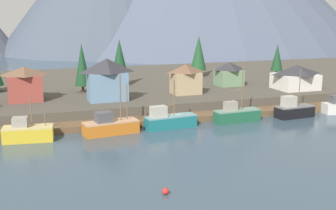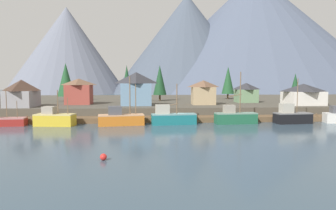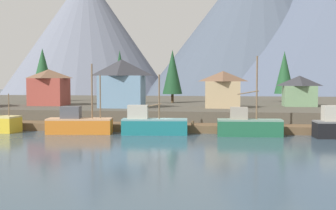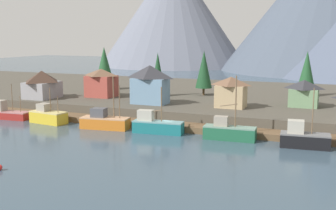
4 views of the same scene
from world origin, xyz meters
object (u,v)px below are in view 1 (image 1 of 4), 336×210
(house_blue, at_px, (107,79))
(conifer_near_left, at_px, (277,57))
(house_white, at_px, (295,77))
(fishing_boat_teal, at_px, (169,120))
(house_red, at_px, (25,83))
(house_green, at_px, (229,73))
(conifer_mid_right, at_px, (82,65))
(fishing_boat_black, at_px, (294,110))
(fishing_boat_green, at_px, (237,115))
(conifer_back_left, at_px, (199,53))
(fishing_boat_orange, at_px, (110,126))
(channel_buoy, at_px, (165,191))
(fishing_boat_yellow, at_px, (27,132))
(house_tan, at_px, (186,79))
(conifer_mid_left, at_px, (119,59))

(house_blue, relative_size, conifer_near_left, 0.97)
(house_white, bearing_deg, fishing_boat_teal, -158.74)
(house_red, xyz_separation_m, house_white, (52.36, -5.10, -0.60))
(house_green, xyz_separation_m, conifer_mid_right, (-30.72, 1.93, 2.85))
(house_green, bearing_deg, fishing_boat_black, -84.47)
(fishing_boat_green, bearing_deg, conifer_back_left, 73.58)
(fishing_boat_orange, height_order, conifer_mid_right, conifer_mid_right)
(channel_buoy, bearing_deg, fishing_boat_yellow, 116.73)
(house_white, bearing_deg, fishing_boat_green, -148.34)
(fishing_boat_teal, distance_m, house_tan, 17.39)
(fishing_boat_yellow, distance_m, house_tan, 33.59)
(fishing_boat_yellow, distance_m, conifer_near_left, 67.51)
(fishing_boat_green, distance_m, channel_buoy, 32.61)
(house_white, distance_m, conifer_mid_right, 42.83)
(fishing_boat_teal, height_order, conifer_mid_right, conifer_mid_right)
(fishing_boat_green, xyz_separation_m, channel_buoy, (-20.98, -24.95, -0.89))
(house_red, height_order, house_tan, house_red)
(channel_buoy, bearing_deg, fishing_boat_teal, 69.95)
(fishing_boat_black, bearing_deg, conifer_back_left, 89.03)
(conifer_mid_left, height_order, conifer_back_left, conifer_back_left)
(house_red, height_order, house_white, house_red)
(house_blue, relative_size, channel_buoy, 10.71)
(fishing_boat_black, xyz_separation_m, channel_buoy, (-31.85, -24.64, -0.97))
(fishing_boat_orange, xyz_separation_m, house_red, (-11.37, 17.72, 4.35))
(fishing_boat_black, distance_m, conifer_mid_left, 37.84)
(fishing_boat_teal, relative_size, fishing_boat_black, 0.99)
(house_blue, bearing_deg, channel_buoy, -92.95)
(fishing_boat_black, height_order, conifer_back_left, conifer_back_left)
(house_white, xyz_separation_m, conifer_mid_left, (-32.70, 16.05, 3.25))
(house_white, relative_size, conifer_mid_right, 0.86)
(channel_buoy, bearing_deg, fishing_boat_black, 37.73)
(fishing_boat_yellow, xyz_separation_m, conifer_mid_right, (11.44, 23.05, 6.63))
(house_red, bearing_deg, fishing_boat_teal, -39.72)
(fishing_boat_orange, distance_m, house_red, 21.50)
(fishing_boat_teal, relative_size, house_red, 1.38)
(fishing_boat_green, height_order, channel_buoy, fishing_boat_green)
(house_tan, height_order, channel_buoy, house_tan)
(house_blue, height_order, conifer_back_left, conifer_back_left)
(fishing_boat_green, xyz_separation_m, house_green, (8.84, 20.66, 3.82))
(house_red, bearing_deg, fishing_boat_green, -27.56)
(house_blue, xyz_separation_m, conifer_back_left, (27.02, 22.71, 1.88))
(fishing_boat_black, bearing_deg, fishing_boat_orange, 174.87)
(house_white, xyz_separation_m, house_blue, (-38.58, 0.50, 1.33))
(house_tan, bearing_deg, conifer_near_left, 27.60)
(fishing_boat_teal, height_order, house_tan, house_tan)
(fishing_boat_yellow, distance_m, house_white, 54.43)
(house_red, xyz_separation_m, channel_buoy, (11.85, -42.08, -5.25))
(house_red, bearing_deg, house_green, 4.84)
(house_green, bearing_deg, conifer_back_left, 93.42)
(fishing_boat_green, height_order, fishing_boat_black, fishing_boat_green)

